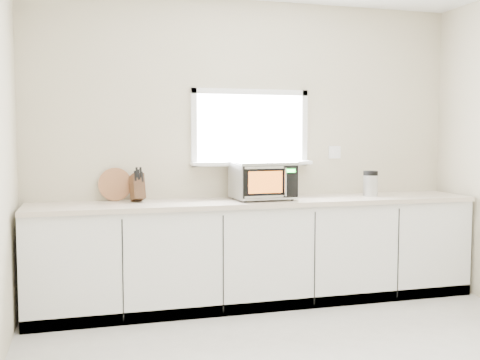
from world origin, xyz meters
name	(u,v)px	position (x,y,z in m)	size (l,w,h in m)	color
back_wall	(250,148)	(0.00, 2.00, 1.36)	(4.00, 0.17, 2.70)	beige
cabinets	(259,254)	(0.00, 1.70, 0.44)	(3.92, 0.60, 0.88)	white
countertop	(260,202)	(0.00, 1.69, 0.90)	(3.92, 0.64, 0.04)	beige
microwave	(263,180)	(0.03, 1.69, 1.09)	(0.53, 0.44, 0.33)	black
knife_block	(137,187)	(-1.04, 1.82, 1.05)	(0.13, 0.22, 0.30)	#4A2E1A
cutting_board	(115,184)	(-1.22, 1.94, 1.06)	(0.28, 0.28, 0.02)	#9B5D3C
coffee_grinder	(370,183)	(1.08, 1.69, 1.04)	(0.14, 0.14, 0.24)	#BABDC2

